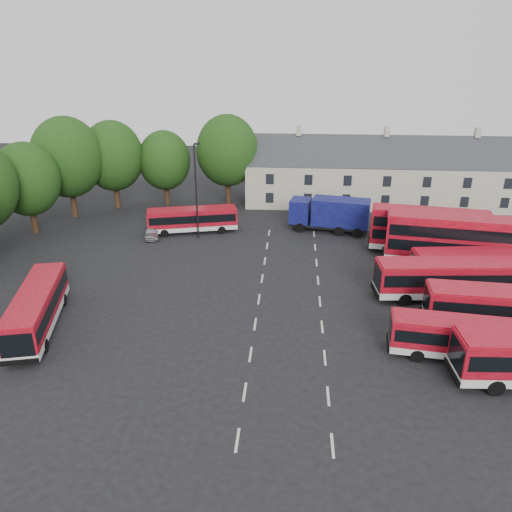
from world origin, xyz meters
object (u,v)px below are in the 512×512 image
object	(u,v)px
bus_dd_south	(452,238)
bus_west	(37,306)
silver_car	(152,232)
lamppost	(196,189)
box_truck	(331,213)

from	to	relation	value
bus_dd_south	bus_west	bearing A→B (deg)	-148.34
silver_car	lamppost	xyz separation A→B (m)	(5.12, 0.21, 4.84)
silver_car	lamppost	bearing A→B (deg)	-11.61
bus_west	box_truck	size ratio (longest dim) A/B	1.20
bus_dd_south	box_truck	size ratio (longest dim) A/B	1.35
lamppost	bus_west	bearing A→B (deg)	-112.86
bus_dd_south	bus_west	distance (m)	36.05
box_truck	bus_dd_south	bearing A→B (deg)	-28.55
bus_dd_south	silver_car	bearing A→B (deg)	178.76
bus_west	lamppost	xyz separation A→B (m)	(8.23, 19.53, 3.66)
bus_dd_south	silver_car	xyz separation A→B (m)	(-30.11, 5.38, -2.17)
bus_west	lamppost	bearing A→B (deg)	-36.52
box_truck	bus_west	bearing A→B (deg)	-123.64
box_truck	silver_car	xyz separation A→B (m)	(-19.47, -3.45, -1.51)
bus_west	silver_car	bearing A→B (deg)	-22.82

